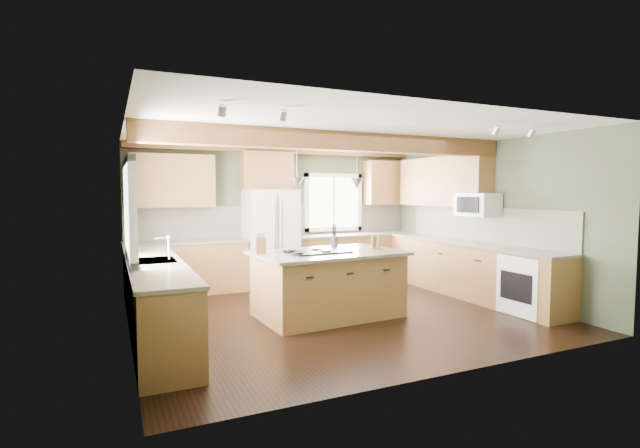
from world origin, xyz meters
name	(u,v)px	position (x,y,z in m)	size (l,w,h in m)	color
floor	(337,313)	(0.00, 0.00, 0.00)	(5.60, 5.60, 0.00)	black
ceiling	(337,133)	(0.00, 0.00, 2.60)	(5.60, 5.60, 0.00)	silver
wall_back	(279,216)	(0.00, 2.50, 1.30)	(5.60, 5.60, 0.00)	#3E4631
wall_left	(127,231)	(-2.80, 0.00, 1.30)	(5.00, 5.00, 0.00)	#3E4631
wall_right	(485,219)	(2.80, 0.00, 1.30)	(5.00, 5.00, 0.00)	#3E4631
ceiling_beam	(340,141)	(0.00, -0.09, 2.47)	(5.55, 0.26, 0.26)	brown
soffit_trim	(280,151)	(0.00, 2.40, 2.54)	(5.55, 0.20, 0.10)	brown
backsplash_back	(279,220)	(0.00, 2.48, 1.21)	(5.58, 0.03, 0.58)	brown
backsplash_right	(482,224)	(2.78, 0.05, 1.21)	(0.03, 3.70, 0.58)	brown
base_cab_back_left	(187,268)	(-1.79, 2.20, 0.44)	(2.02, 0.60, 0.88)	brown
counter_back_left	(187,242)	(-1.79, 2.20, 0.90)	(2.06, 0.64, 0.04)	#4D4538
base_cab_back_right	(354,257)	(1.49, 2.20, 0.44)	(2.62, 0.60, 0.88)	brown
counter_back_right	(354,235)	(1.49, 2.20, 0.90)	(2.66, 0.64, 0.04)	#4D4538
base_cab_left	(155,299)	(-2.50, 0.05, 0.44)	(0.60, 3.70, 0.88)	brown
counter_left	(154,262)	(-2.50, 0.05, 0.90)	(0.64, 3.74, 0.04)	#4D4538
base_cab_right	(468,270)	(2.50, 0.05, 0.44)	(0.60, 3.70, 0.88)	brown
counter_right	(469,243)	(2.50, 0.05, 0.90)	(0.64, 3.74, 0.04)	#4D4538
upper_cab_back_left	(172,181)	(-1.99, 2.33, 1.95)	(1.40, 0.35, 0.90)	brown
upper_cab_over_fridge	(267,171)	(-0.30, 2.33, 2.15)	(0.96, 0.35, 0.70)	brown
upper_cab_right	(443,182)	(2.62, 0.90, 1.95)	(0.35, 2.20, 0.90)	brown
upper_cab_back_corner	(386,183)	(2.30, 2.33, 1.95)	(0.90, 0.35, 0.90)	brown
window_left	(128,210)	(-2.78, 0.05, 1.55)	(0.04, 1.60, 1.05)	white
window_back	(333,202)	(1.15, 2.48, 1.55)	(1.10, 0.04, 1.00)	white
sink	(154,261)	(-2.50, 0.05, 0.91)	(0.50, 0.65, 0.03)	#262628
faucet	(169,249)	(-2.32, 0.05, 1.05)	(0.02, 0.02, 0.28)	#B2B2B7
dishwasher	(168,327)	(-2.49, -1.25, 0.43)	(0.60, 0.60, 0.84)	white
oven	(531,285)	(2.49, -1.25, 0.43)	(0.60, 0.72, 0.84)	white
microwave	(477,205)	(2.58, -0.05, 1.55)	(0.40, 0.70, 0.38)	white
pendant_left	(297,183)	(-0.67, -0.13, 1.88)	(0.18, 0.18, 0.16)	#B2B2B7
pendant_right	(357,184)	(0.29, -0.06, 1.88)	(0.18, 0.18, 0.16)	#B2B2B7
refrigerator	(271,239)	(-0.30, 2.12, 0.90)	(0.90, 0.74, 1.80)	white
island	(328,285)	(-0.19, -0.09, 0.44)	(1.91, 1.17, 0.88)	brown
island_top	(328,253)	(-0.19, -0.09, 0.90)	(2.04, 1.30, 0.04)	#4D4538
cooktop	(318,252)	(-0.35, -0.10, 0.93)	(0.83, 0.55, 0.02)	black
knife_block	(261,246)	(-1.12, 0.09, 1.03)	(0.13, 0.10, 0.22)	brown
utensil_crock	(334,241)	(0.19, 0.47, 1.00)	(0.11, 0.11, 0.15)	#403933
bottle_tray	(376,242)	(0.60, -0.11, 1.02)	(0.23, 0.23, 0.21)	brown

